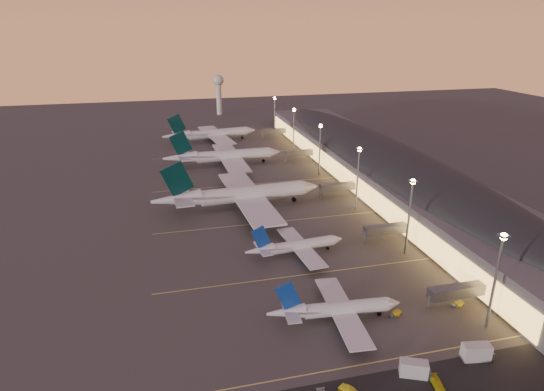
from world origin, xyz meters
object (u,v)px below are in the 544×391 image
(airliner_wide_far, at_px, (211,134))
(airliner_narrow_south, at_px, (335,309))
(catering_truck_a, at_px, (415,369))
(baggage_tug_a, at_px, (396,314))
(radar_tower, at_px, (219,88))
(baggage_tug_b, at_px, (458,304))
(airliner_wide_mid, at_px, (224,156))
(catering_truck_b, at_px, (478,352))
(service_van_d, at_px, (437,384))
(airliner_wide_near, at_px, (239,195))
(airliner_narrow_north, at_px, (295,246))

(airliner_wide_far, bearing_deg, airliner_narrow_south, -95.34)
(catering_truck_a, bearing_deg, baggage_tug_a, 96.24)
(radar_tower, height_order, baggage_tug_b, radar_tower)
(airliner_narrow_south, bearing_deg, baggage_tug_b, 0.99)
(airliner_wide_mid, distance_m, radar_tower, 148.56)
(radar_tower, relative_size, catering_truck_b, 4.52)
(baggage_tug_a, height_order, catering_truck_a, catering_truck_a)
(catering_truck_b, height_order, service_van_d, catering_truck_b)
(baggage_tug_b, xyz_separation_m, catering_truck_b, (-8.45, -19.11, 1.33))
(airliner_narrow_south, xyz_separation_m, baggage_tug_b, (34.44, -2.14, -2.75))
(airliner_wide_mid, distance_m, catering_truck_a, 165.20)
(radar_tower, bearing_deg, airliner_narrow_south, -91.94)
(airliner_narrow_south, relative_size, catering_truck_a, 5.08)
(airliner_wide_mid, relative_size, airliner_wide_far, 1.03)
(airliner_wide_near, bearing_deg, airliner_wide_mid, 84.08)
(airliner_narrow_south, distance_m, baggage_tug_b, 34.62)
(airliner_wide_mid, distance_m, airliner_wide_far, 53.84)
(airliner_wide_near, height_order, catering_truck_a, airliner_wide_near)
(airliner_wide_near, height_order, radar_tower, radar_tower)
(airliner_wide_mid, distance_m, catering_truck_b, 166.38)
(airliner_wide_far, bearing_deg, airliner_wide_near, -98.82)
(airliner_wide_near, height_order, airliner_wide_mid, airliner_wide_near)
(airliner_wide_mid, bearing_deg, airliner_wide_near, -93.89)
(catering_truck_a, bearing_deg, airliner_narrow_north, 122.64)
(airliner_narrow_north, bearing_deg, airliner_wide_far, 88.35)
(airliner_wide_near, height_order, baggage_tug_b, airliner_wide_near)
(airliner_wide_near, distance_m, baggage_tug_b, 94.08)
(airliner_narrow_north, bearing_deg, catering_truck_a, -85.83)
(airliner_wide_near, xyz_separation_m, radar_tower, (20.18, 207.82, 16.16))
(catering_truck_a, bearing_deg, service_van_d, -29.13)
(airliner_wide_near, height_order, baggage_tug_a, airliner_wide_near)
(baggage_tug_a, xyz_separation_m, catering_truck_a, (-6.43, -20.50, 1.20))
(airliner_narrow_south, distance_m, airliner_narrow_north, 36.06)
(catering_truck_b, bearing_deg, catering_truck_a, -165.83)
(airliner_narrow_north, xyz_separation_m, radar_tower, (9.35, 252.13, 18.75))
(airliner_narrow_north, xyz_separation_m, airliner_wide_mid, (-8.21, 105.56, 2.06))
(airliner_wide_near, xyz_separation_m, baggage_tug_b, (44.89, -82.52, -5.24))
(airliner_wide_mid, bearing_deg, catering_truck_b, -79.72)
(airliner_wide_near, relative_size, service_van_d, 14.49)
(airliner_wide_far, relative_size, catering_truck_a, 8.86)
(service_van_d, bearing_deg, airliner_wide_mid, 108.27)
(baggage_tug_b, relative_size, catering_truck_b, 0.51)
(radar_tower, distance_m, catering_truck_a, 311.46)
(service_van_d, bearing_deg, catering_truck_b, 32.71)
(airliner_narrow_south, distance_m, radar_tower, 288.96)
(airliner_narrow_south, relative_size, airliner_wide_near, 0.50)
(catering_truck_b, bearing_deg, radar_tower, 102.42)
(airliner_narrow_north, xyz_separation_m, catering_truck_b, (25.61, -57.31, -1.32))
(radar_tower, distance_m, baggage_tug_b, 292.17)
(radar_tower, xyz_separation_m, baggage_tug_a, (6.35, -290.31, -21.39))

